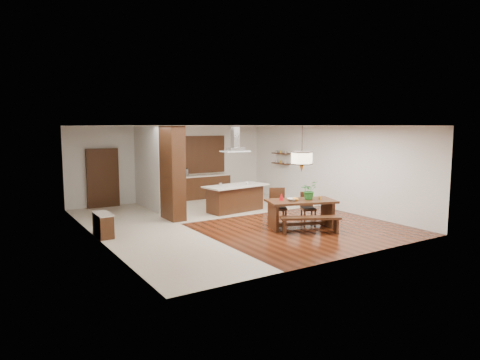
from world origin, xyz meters
TOP-DOWN VIEW (x-y plane):
  - room_shell at (0.00, 0.00)m, footprint 9.00×9.04m
  - tile_hallway at (-2.75, 0.00)m, footprint 2.50×9.00m
  - tile_kitchen at (1.25, 2.50)m, footprint 5.50×4.00m
  - soffit_band at (0.00, 0.00)m, footprint 8.00×9.00m
  - partition_pier at (-1.40, 1.20)m, footprint 0.45×1.00m
  - partition_stub at (-1.40, 3.30)m, footprint 0.18×2.40m
  - hallway_console at (-3.81, 0.20)m, footprint 0.37×0.88m
  - hallway_doorway at (-2.70, 4.40)m, footprint 1.10×0.20m
  - rear_counter at (1.00, 4.20)m, footprint 2.60×0.62m
  - kitchen_window at (1.00, 4.46)m, footprint 2.60×0.08m
  - shelf_lower at (3.87, 2.60)m, footprint 0.26×0.90m
  - shelf_upper at (3.87, 2.60)m, footprint 0.26×0.90m
  - dining_table at (1.25, -1.75)m, footprint 2.12×1.51m
  - dining_bench at (1.03, -2.41)m, footprint 1.61×1.08m
  - dining_chair_left at (0.98, -1.05)m, footprint 0.63×0.63m
  - dining_chair_right at (1.89, -1.35)m, footprint 0.53×0.53m
  - pendant_lantern at (1.25, -1.75)m, footprint 0.64×0.64m
  - foliage_plant at (1.51, -1.77)m, footprint 0.56×0.51m
  - fruit_bowl at (0.97, -1.71)m, footprint 0.34×0.34m
  - napkin_cone at (0.74, -1.50)m, footprint 0.16×0.16m
  - gold_ornament at (1.75, -1.98)m, footprint 0.08×0.08m
  - kitchen_island at (0.89, 1.23)m, footprint 2.31×1.23m
  - range_hood at (0.89, 1.23)m, footprint 0.90×0.55m
  - island_cup at (1.28, 1.11)m, footprint 0.14×0.14m
  - microwave at (0.21, 4.21)m, footprint 0.63×0.50m

SIDE VIEW (x-z plane):
  - tile_hallway at x=-2.75m, z-range 0.00..0.01m
  - tile_kitchen at x=1.25m, z-range 0.00..0.01m
  - dining_bench at x=1.03m, z-range 0.00..0.46m
  - hallway_console at x=-3.81m, z-range 0.00..0.63m
  - dining_chair_right at x=1.89m, z-range 0.00..0.91m
  - kitchen_island at x=0.89m, z-range 0.01..0.92m
  - rear_counter at x=1.00m, z-range 0.00..0.95m
  - dining_chair_left at x=0.98m, z-range 0.00..1.06m
  - dining_table at x=1.25m, z-range 0.19..0.99m
  - fruit_bowl at x=0.97m, z-range 0.80..0.87m
  - gold_ornament at x=1.75m, z-range 0.80..0.90m
  - napkin_cone at x=0.74m, z-range 0.80..1.02m
  - island_cup at x=1.28m, z-range 0.91..1.00m
  - hallway_doorway at x=-2.70m, z-range 0.00..2.10m
  - foliage_plant at x=1.51m, z-range 0.80..1.32m
  - microwave at x=0.21m, z-range 0.95..1.26m
  - shelf_lower at x=3.87m, z-range 1.38..1.42m
  - partition_pier at x=-1.40m, z-range 0.00..2.90m
  - partition_stub at x=-1.40m, z-range 0.00..2.90m
  - kitchen_window at x=1.00m, z-range 1.00..2.50m
  - shelf_upper at x=3.87m, z-range 1.78..1.82m
  - room_shell at x=0.00m, z-range 0.60..3.52m
  - pendant_lantern at x=1.25m, z-range 1.59..2.90m
  - range_hood at x=0.89m, z-range 2.03..2.90m
  - soffit_band at x=0.00m, z-range 2.88..2.89m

